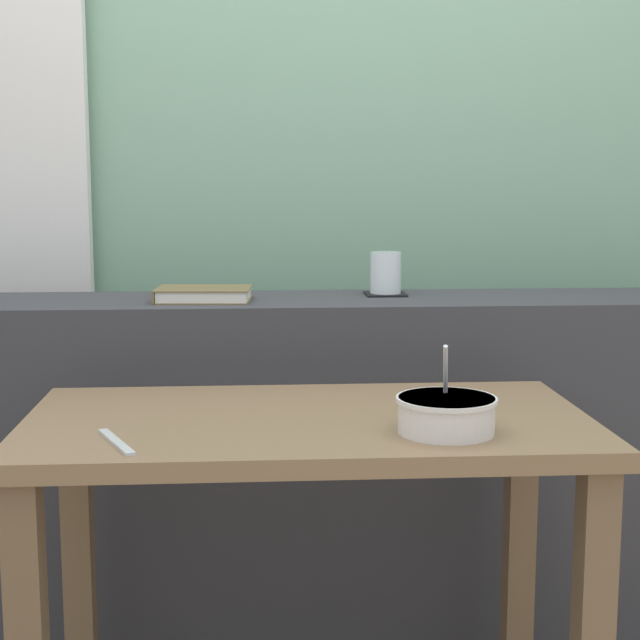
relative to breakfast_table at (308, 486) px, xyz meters
The scene contains 8 objects.
outdoor_backdrop 1.38m from the breakfast_table, 88.14° to the left, with size 4.80×0.08×2.80m, color #84B293.
dark_console_ledge 0.59m from the breakfast_table, 86.30° to the left, with size 2.80×0.35×0.88m, color #38383D.
breakfast_table is the anchor object (origin of this frame).
coaster_square 0.72m from the breakfast_table, 69.69° to the left, with size 0.10×0.10×0.01m, color black.
juice_glass 0.74m from the breakfast_table, 69.69° to the left, with size 0.08×0.08×0.10m.
closed_book 0.65m from the breakfast_table, 112.29° to the left, with size 0.23×0.17×0.03m.
soup_bowl 0.32m from the breakfast_table, 29.92° to the right, with size 0.18×0.18×0.16m.
fork_utensil 0.40m from the breakfast_table, 153.07° to the right, with size 0.02×0.17×0.01m, color silver.
Camera 1 is at (-0.13, -1.78, 1.17)m, focal length 54.39 mm.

